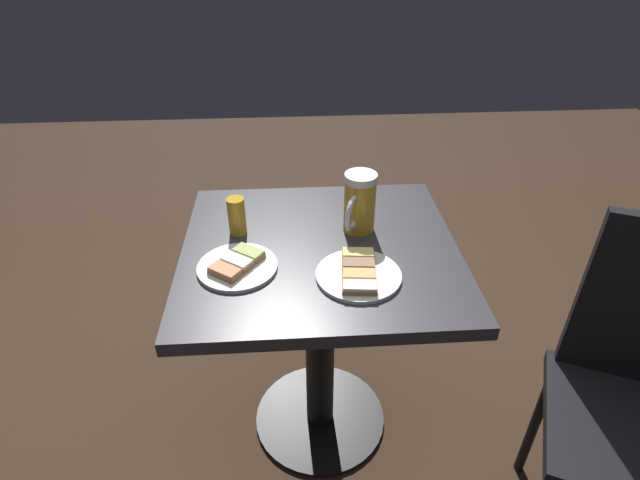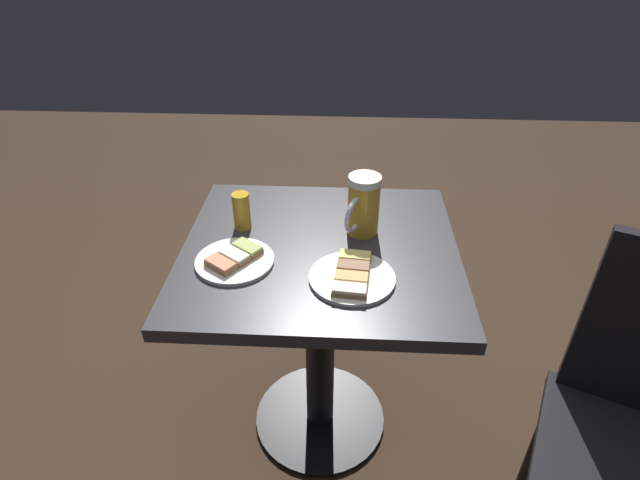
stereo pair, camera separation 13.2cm
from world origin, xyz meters
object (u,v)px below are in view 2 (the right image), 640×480
object	(u,v)px
plate_far	(235,259)
beer_mug	(363,206)
beer_glass_small	(242,211)
cafe_chair	(640,422)
plate_near	(352,276)

from	to	relation	value
plate_far	beer_mug	world-z (taller)	beer_mug
plate_far	beer_glass_small	distance (m)	0.17
beer_glass_small	cafe_chair	distance (m)	1.08
beer_mug	beer_glass_small	world-z (taller)	beer_mug
beer_mug	plate_near	bearing A→B (deg)	-6.99
beer_mug	cafe_chair	distance (m)	0.80
beer_glass_small	cafe_chair	world-z (taller)	cafe_chair
plate_far	plate_near	bearing A→B (deg)	79.72
cafe_chair	plate_near	bearing A→B (deg)	4.23
plate_near	cafe_chair	world-z (taller)	cafe_chair
plate_near	beer_glass_small	size ratio (longest dim) A/B	1.98
plate_near	beer_glass_small	distance (m)	0.38
plate_near	beer_mug	distance (m)	0.23
plate_near	beer_mug	xyz separation A→B (m)	(-0.21, 0.03, 0.08)
plate_far	beer_glass_small	bearing A→B (deg)	-176.84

